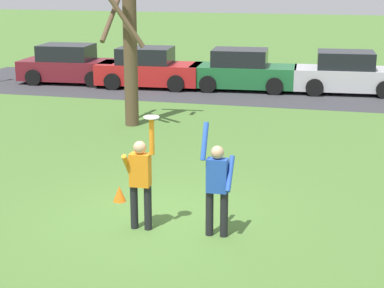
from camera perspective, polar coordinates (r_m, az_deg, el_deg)
name	(u,v)px	position (r m, az deg, el deg)	size (l,w,h in m)	color
ground_plane	(160,219)	(12.15, -2.85, -6.72)	(120.00, 120.00, 0.00)	#4C7533
person_catcher	(140,177)	(11.41, -4.64, -2.99)	(0.54, 0.49, 2.08)	black
person_defender	(217,183)	(11.08, 2.26, -3.51)	(0.55, 0.49, 2.04)	black
frisbee_disc	(151,117)	(11.05, -3.64, 2.40)	(0.27, 0.27, 0.02)	white
parked_car_maroon	(70,65)	(27.23, -10.87, 6.92)	(4.22, 2.26, 1.59)	maroon
parked_car_red	(148,69)	(25.81, -3.92, 6.71)	(4.22, 2.26, 1.59)	red
parked_car_green	(242,71)	(25.24, 4.53, 6.50)	(4.22, 2.26, 1.59)	#1E6633
parked_car_silver	(348,74)	(25.16, 13.74, 6.09)	(4.22, 2.26, 1.59)	#BCBCC1
parking_strip	(250,90)	(25.34, 5.18, 4.86)	(24.95, 6.40, 0.01)	#38383D
bare_tree_tall	(129,28)	(18.99, -5.61, 10.30)	(1.93, 1.96, 5.84)	brown
field_cone_orange	(120,194)	(13.07, -6.49, -4.44)	(0.26, 0.26, 0.32)	orange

